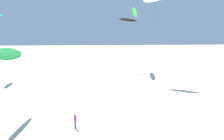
# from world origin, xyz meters

# --- Properties ---
(flying_kite_1) EXTENTS (4.96, 10.33, 13.25)m
(flying_kite_1) POSITION_xyz_m (8.91, 60.42, 12.52)
(flying_kite_1) COLOR black
(flying_kite_1) RESTS_ON ground
(flying_kite_5) EXTENTS (4.28, 12.17, 8.48)m
(flying_kite_5) POSITION_xyz_m (-8.54, 30.53, 7.55)
(flying_kite_5) COLOR green
(flying_kite_5) RESTS_ON ground
(flying_kite_6) EXTENTS (3.14, 11.77, 15.23)m
(flying_kite_6) POSITION_xyz_m (10.23, 58.40, 14.09)
(flying_kite_6) COLOR green
(flying_kite_6) RESTS_ON ground
(person_foreground_walker) EXTENTS (0.33, 0.44, 1.72)m
(person_foreground_walker) POSITION_xyz_m (-1.12, 27.37, 0.95)
(person_foreground_walker) COLOR #284CA3
(person_foreground_walker) RESTS_ON ground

